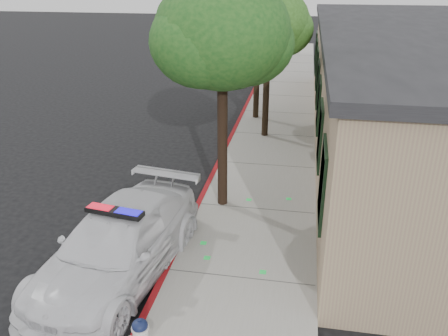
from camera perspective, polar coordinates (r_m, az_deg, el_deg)
ground at (r=10.06m, az=-7.51°, el=-13.09°), size 120.00×120.00×0.00m
sidewalk at (r=12.21m, az=3.87°, el=-5.35°), size 3.20×60.00×0.15m
red_curb at (r=12.44m, az=-3.22°, el=-4.73°), size 0.14×60.00×0.16m
clapboard_building at (r=17.55m, az=23.40°, el=9.02°), size 7.30×20.89×4.24m
police_car at (r=9.81m, az=-13.10°, el=-9.37°), size 2.79×5.31×1.59m
street_tree_near at (r=11.06m, az=-0.16°, el=16.00°), size 3.31×3.19×5.85m
street_tree_mid at (r=16.69m, az=5.68°, el=17.39°), size 3.05×2.81×5.37m
street_tree_far at (r=18.93m, az=4.36°, el=17.82°), size 3.03×2.77×5.24m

